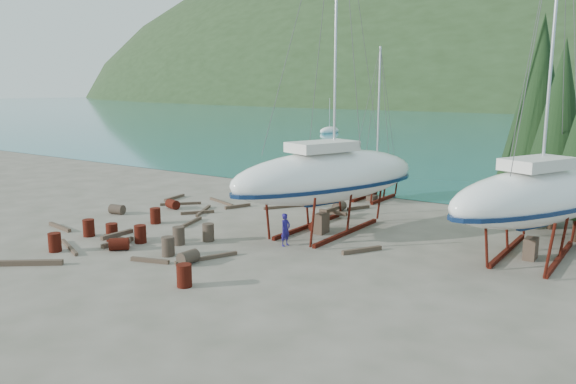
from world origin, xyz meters
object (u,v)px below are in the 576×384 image
Objects in this scene: large_sailboat_far at (537,196)px; large_sailboat_near at (328,176)px; small_sailboat_shore at (375,175)px; worker at (286,230)px.

large_sailboat_near is at bearing -148.75° from large_sailboat_far.
small_sailboat_shore is at bearing 120.39° from large_sailboat_near.
worker is at bearing -73.78° from large_sailboat_near.
large_sailboat_near is 11.64× the size of worker.
large_sailboat_far reaches higher than worker.
small_sailboat_shore is 12.77m from worker.
worker is (-0.19, -3.54, -2.17)m from large_sailboat_near.
small_sailboat_shore is (-11.71, 7.68, -1.11)m from large_sailboat_far.
small_sailboat_shore is at bearing 13.41° from worker.
large_sailboat_near reaches higher than small_sailboat_shore.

